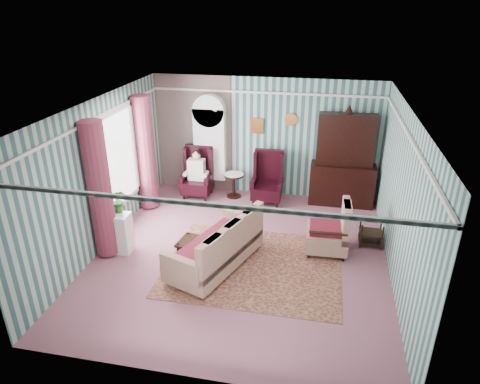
% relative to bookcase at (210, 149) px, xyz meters
% --- Properties ---
extents(floor, '(6.00, 6.00, 0.00)m').
position_rel_bookcase_xyz_m(floor, '(1.35, -2.84, -1.12)').
color(floor, '#8D525F').
rests_on(floor, ground).
extents(room_shell, '(5.53, 6.02, 2.91)m').
position_rel_bookcase_xyz_m(room_shell, '(0.73, -2.66, 0.89)').
color(room_shell, '#325C5B').
rests_on(room_shell, ground).
extents(bookcase, '(0.80, 0.28, 2.24)m').
position_rel_bookcase_xyz_m(bookcase, '(0.00, 0.00, 0.00)').
color(bookcase, white).
rests_on(bookcase, floor).
extents(dresser_hutch, '(1.50, 0.56, 2.36)m').
position_rel_bookcase_xyz_m(dresser_hutch, '(3.25, -0.12, 0.06)').
color(dresser_hutch, black).
rests_on(dresser_hutch, floor).
extents(wingback_left, '(0.76, 0.80, 1.25)m').
position_rel_bookcase_xyz_m(wingback_left, '(-0.25, -0.39, -0.50)').
color(wingback_left, black).
rests_on(wingback_left, floor).
extents(wingback_right, '(0.76, 0.80, 1.25)m').
position_rel_bookcase_xyz_m(wingback_right, '(1.50, -0.39, -0.50)').
color(wingback_right, black).
rests_on(wingback_right, floor).
extents(seated_woman, '(0.44, 0.40, 1.18)m').
position_rel_bookcase_xyz_m(seated_woman, '(-0.25, -0.39, -0.53)').
color(seated_woman, beige).
rests_on(seated_woman, floor).
extents(round_side_table, '(0.50, 0.50, 0.60)m').
position_rel_bookcase_xyz_m(round_side_table, '(0.65, -0.24, -0.82)').
color(round_side_table, black).
rests_on(round_side_table, floor).
extents(nest_table, '(0.45, 0.38, 0.54)m').
position_rel_bookcase_xyz_m(nest_table, '(3.82, -1.94, -0.85)').
color(nest_table, black).
rests_on(nest_table, floor).
extents(plant_stand, '(0.55, 0.35, 0.80)m').
position_rel_bookcase_xyz_m(plant_stand, '(-1.05, -3.14, -0.72)').
color(plant_stand, silver).
rests_on(plant_stand, floor).
extents(rug, '(3.20, 2.60, 0.01)m').
position_rel_bookcase_xyz_m(rug, '(1.65, -3.14, -1.11)').
color(rug, '#481A18').
rests_on(rug, floor).
extents(sofa, '(1.69, 2.29, 1.11)m').
position_rel_bookcase_xyz_m(sofa, '(0.95, -3.28, -0.56)').
color(sofa, '#B6AA8D').
rests_on(sofa, floor).
extents(floral_armchair, '(0.81, 0.89, 0.90)m').
position_rel_bookcase_xyz_m(floral_armchair, '(2.95, -2.34, -0.67)').
color(floral_armchair, '#C0B495').
rests_on(floral_armchair, floor).
extents(coffee_table, '(1.01, 0.66, 0.40)m').
position_rel_bookcase_xyz_m(coffee_table, '(0.70, -3.19, -0.92)').
color(coffee_table, black).
rests_on(coffee_table, floor).
extents(potted_plant_a, '(0.39, 0.35, 0.39)m').
position_rel_bookcase_xyz_m(potted_plant_a, '(-1.16, -3.28, -0.13)').
color(potted_plant_a, '#244B17').
rests_on(potted_plant_a, plant_stand).
extents(potted_plant_b, '(0.28, 0.23, 0.47)m').
position_rel_bookcase_xyz_m(potted_plant_b, '(-0.98, -3.03, -0.08)').
color(potted_plant_b, '#275119').
rests_on(potted_plant_b, plant_stand).
extents(potted_plant_c, '(0.26, 0.26, 0.38)m').
position_rel_bookcase_xyz_m(potted_plant_c, '(-1.12, -3.08, -0.13)').
color(potted_plant_c, '#174816').
rests_on(potted_plant_c, plant_stand).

